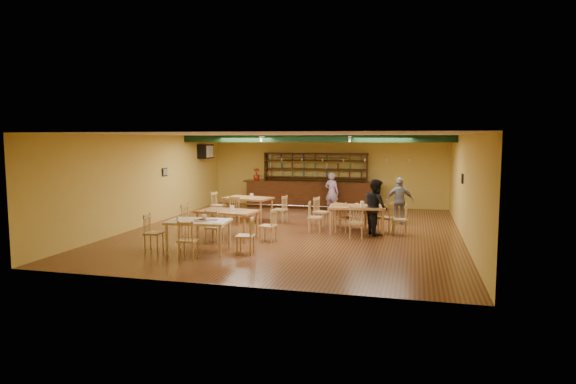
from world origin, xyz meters
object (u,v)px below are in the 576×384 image
(bar_counter, at_px, (312,195))
(dining_table_c, at_px, (228,225))
(near_table, at_px, (199,236))
(dining_table_d, at_px, (357,220))
(dining_table_a, at_px, (248,209))
(dining_table_b, at_px, (352,218))
(patron_bar, at_px, (332,192))
(patron_right_a, at_px, (376,207))

(bar_counter, xyz_separation_m, dining_table_c, (-1.08, -6.83, -0.15))
(bar_counter, bearing_deg, near_table, -97.69)
(bar_counter, xyz_separation_m, dining_table_d, (2.43, -5.06, -0.15))
(dining_table_a, relative_size, dining_table_b, 1.19)
(near_table, bearing_deg, patron_bar, 69.97)
(dining_table_a, height_order, near_table, near_table)
(dining_table_a, bearing_deg, dining_table_c, -70.06)
(patron_bar, bearing_deg, dining_table_c, 86.91)
(near_table, height_order, patron_bar, patron_bar)
(patron_right_a, bearing_deg, patron_bar, -1.80)
(bar_counter, bearing_deg, patron_right_a, -59.80)
(dining_table_d, bearing_deg, dining_table_c, -158.19)
(bar_counter, distance_m, dining_table_b, 4.88)
(dining_table_b, height_order, near_table, near_table)
(patron_bar, xyz_separation_m, patron_right_a, (2.04, -4.32, 0.07))
(dining_table_a, height_order, dining_table_c, dining_table_c)
(bar_counter, distance_m, patron_right_a, 5.96)
(dining_table_c, bearing_deg, patron_right_a, 30.02)
(bar_counter, xyz_separation_m, patron_bar, (0.95, -0.83, 0.21))
(bar_counter, relative_size, patron_bar, 3.70)
(dining_table_b, relative_size, dining_table_d, 0.81)
(dining_table_c, xyz_separation_m, patron_bar, (2.03, 6.01, 0.36))
(dining_table_b, height_order, dining_table_c, dining_table_c)
(bar_counter, bearing_deg, dining_table_c, -98.97)
(dining_table_c, xyz_separation_m, near_table, (-0.08, -1.79, -0.00))
(near_table, bearing_deg, dining_table_a, 89.82)
(patron_bar, bearing_deg, dining_table_a, 62.98)
(dining_table_c, bearing_deg, patron_bar, 78.88)
(dining_table_c, xyz_separation_m, patron_right_a, (4.07, 1.68, 0.43))
(dining_table_b, height_order, patron_right_a, patron_right_a)
(near_table, bearing_deg, dining_table_c, 82.43)
(dining_table_c, relative_size, patron_right_a, 0.98)
(dining_table_b, bearing_deg, patron_bar, 127.25)
(dining_table_d, bearing_deg, dining_table_b, 103.29)
(dining_table_d, distance_m, near_table, 5.06)
(dining_table_a, height_order, dining_table_b, dining_table_a)
(dining_table_b, height_order, dining_table_d, dining_table_d)
(dining_table_a, xyz_separation_m, near_table, (0.41, -5.05, 0.00))
(dining_table_c, height_order, patron_bar, patron_bar)
(bar_counter, relative_size, dining_table_d, 3.42)
(dining_table_b, relative_size, patron_bar, 0.88)
(dining_table_d, xyz_separation_m, near_table, (-3.60, -3.56, -0.01))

